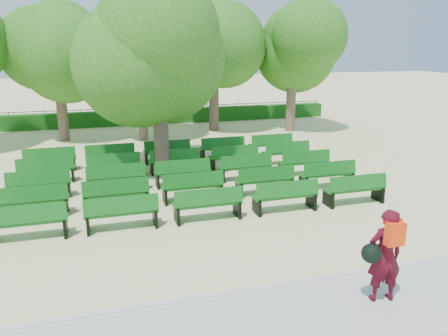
# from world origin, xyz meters

# --- Properties ---
(ground) EXTENTS (120.00, 120.00, 0.00)m
(ground) POSITION_xyz_m (0.00, 0.00, 0.00)
(ground) COLOR beige
(paving) EXTENTS (30.00, 2.20, 0.06)m
(paving) POSITION_xyz_m (0.00, -7.40, 0.03)
(paving) COLOR #B8B8B3
(paving) RESTS_ON ground
(curb) EXTENTS (30.00, 0.12, 0.10)m
(curb) POSITION_xyz_m (0.00, -6.25, 0.05)
(curb) COLOR silver
(curb) RESTS_ON ground
(hedge) EXTENTS (26.00, 0.70, 0.90)m
(hedge) POSITION_xyz_m (0.00, 14.00, 0.45)
(hedge) COLOR #195817
(hedge) RESTS_ON ground
(fence) EXTENTS (26.00, 0.10, 1.02)m
(fence) POSITION_xyz_m (0.00, 14.40, 0.00)
(fence) COLOR black
(fence) RESTS_ON ground
(tree_line) EXTENTS (21.80, 6.80, 7.04)m
(tree_line) POSITION_xyz_m (0.00, 10.00, 0.00)
(tree_line) COLOR #33741F
(tree_line) RESTS_ON ground
(bench_array) EXTENTS (1.97, 0.73, 1.22)m
(bench_array) POSITION_xyz_m (0.69, 1.03, 0.10)
(bench_array) COLOR #106018
(bench_array) RESTS_ON ground
(tree_among) EXTENTS (4.99, 4.99, 6.72)m
(tree_among) POSITION_xyz_m (0.18, 2.52, 4.45)
(tree_among) COLOR brown
(tree_among) RESTS_ON ground
(person) EXTENTS (0.89, 0.56, 1.84)m
(person) POSITION_xyz_m (2.84, -7.29, 1.01)
(person) COLOR #450916
(person) RESTS_ON ground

